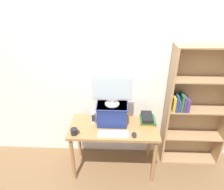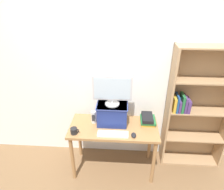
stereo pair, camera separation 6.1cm
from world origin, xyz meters
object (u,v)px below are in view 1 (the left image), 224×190
(desk, at_px, (114,133))
(keyboard, at_px, (113,134))
(desk_speaker, at_px, (94,117))
(riser_box, at_px, (112,113))
(computer_monitor, at_px, (112,90))
(bookshelf_unit, at_px, (195,108))
(computer_mouse, at_px, (134,135))
(coffee_mug, at_px, (74,131))
(book_stack, at_px, (147,119))

(desk, height_order, keyboard, keyboard)
(desk_speaker, bearing_deg, keyboard, -41.91)
(desk, bearing_deg, riser_box, 105.54)
(desk, height_order, desk_speaker, desk_speaker)
(computer_monitor, bearing_deg, keyboard, -84.36)
(computer_monitor, bearing_deg, desk_speaker, -177.07)
(bookshelf_unit, relative_size, computer_mouse, 17.84)
(keyboard, xyz_separation_m, computer_mouse, (0.27, -0.01, 0.01))
(bookshelf_unit, distance_m, computer_monitor, 1.26)
(desk, relative_size, coffee_mug, 10.26)
(keyboard, bearing_deg, riser_box, 95.61)
(keyboard, bearing_deg, coffee_mug, -179.48)
(computer_mouse, xyz_separation_m, coffee_mug, (-0.78, 0.01, 0.02))
(bookshelf_unit, distance_m, book_stack, 0.72)
(bookshelf_unit, relative_size, keyboard, 4.61)
(computer_mouse, distance_m, coffee_mug, 0.78)
(bookshelf_unit, relative_size, coffee_mug, 15.64)
(coffee_mug, bearing_deg, desk_speaker, 49.74)
(keyboard, xyz_separation_m, desk_speaker, (-0.29, 0.26, 0.08))
(desk, xyz_separation_m, book_stack, (0.47, 0.12, 0.16))
(desk, xyz_separation_m, desk_speaker, (-0.29, 0.08, 0.20))
(bookshelf_unit, distance_m, riser_box, 1.21)
(coffee_mug, height_order, desk_speaker, desk_speaker)
(riser_box, distance_m, book_stack, 0.51)
(coffee_mug, relative_size, desk_speaker, 0.65)
(bookshelf_unit, distance_m, desk_speaker, 1.47)
(bookshelf_unit, height_order, computer_monitor, bookshelf_unit)
(desk, bearing_deg, desk_speaker, 164.93)
(bookshelf_unit, relative_size, desk_speaker, 10.19)
(keyboard, relative_size, coffee_mug, 3.39)
(keyboard, bearing_deg, desk, 90.40)
(desk, distance_m, riser_box, 0.28)
(riser_box, bearing_deg, keyboard, -84.39)
(bookshelf_unit, distance_m, computer_mouse, 1.02)
(riser_box, height_order, book_stack, riser_box)
(coffee_mug, distance_m, desk_speaker, 0.35)
(bookshelf_unit, bearing_deg, book_stack, -167.92)
(desk, bearing_deg, computer_monitor, 105.79)
(bookshelf_unit, relative_size, riser_box, 4.35)
(computer_monitor, xyz_separation_m, desk_speaker, (-0.26, -0.01, -0.43))
(computer_monitor, distance_m, coffee_mug, 0.73)
(book_stack, xyz_separation_m, coffee_mug, (-0.98, -0.31, -0.01))
(desk, height_order, riser_box, riser_box)
(computer_mouse, height_order, coffee_mug, coffee_mug)
(computer_monitor, bearing_deg, desk, -74.21)
(desk, xyz_separation_m, bookshelf_unit, (1.17, 0.27, 0.27))
(book_stack, bearing_deg, riser_box, -176.47)
(bookshelf_unit, distance_m, coffee_mug, 1.74)
(riser_box, bearing_deg, coffee_mug, -150.13)
(computer_mouse, xyz_separation_m, book_stack, (0.20, 0.31, 0.04))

